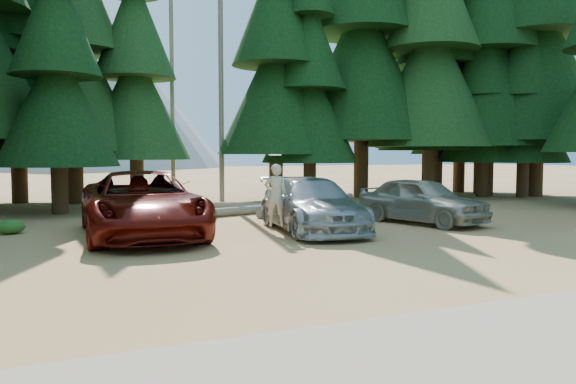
% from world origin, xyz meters
% --- Properties ---
extents(ground, '(160.00, 160.00, 0.00)m').
position_xyz_m(ground, '(0.00, 0.00, 0.00)').
color(ground, '#A76D46').
rests_on(ground, ground).
extents(forest_belt_north, '(36.00, 7.00, 22.00)m').
position_xyz_m(forest_belt_north, '(0.00, 15.00, 0.00)').
color(forest_belt_north, black).
rests_on(forest_belt_north, ground).
extents(snag_front, '(0.24, 0.24, 12.00)m').
position_xyz_m(snag_front, '(0.80, 14.50, 6.00)').
color(snag_front, gray).
rests_on(snag_front, ground).
extents(snag_back, '(0.20, 0.20, 10.00)m').
position_xyz_m(snag_back, '(-1.20, 16.00, 5.00)').
color(snag_back, gray).
rests_on(snag_back, ground).
extents(mountain_peak, '(48.00, 50.00, 28.00)m').
position_xyz_m(mountain_peak, '(-2.59, 88.23, 12.71)').
color(mountain_peak, gray).
rests_on(mountain_peak, ground).
extents(red_pickup, '(3.26, 6.63, 1.81)m').
position_xyz_m(red_pickup, '(-4.58, 4.36, 0.91)').
color(red_pickup, '#5C0D07').
rests_on(red_pickup, ground).
extents(silver_minivan_center, '(2.86, 5.62, 1.56)m').
position_xyz_m(silver_minivan_center, '(0.22, 3.55, 0.78)').
color(silver_minivan_center, '#A9ACB1').
rests_on(silver_minivan_center, ground).
extents(silver_minivan_right, '(2.94, 4.79, 1.52)m').
position_xyz_m(silver_minivan_right, '(4.30, 3.67, 0.76)').
color(silver_minivan_right, '#AEA79A').
rests_on(silver_minivan_right, ground).
extents(frisbee_player, '(0.75, 0.61, 2.05)m').
position_xyz_m(frisbee_player, '(-0.99, 3.40, 1.12)').
color(frisbee_player, beige).
rests_on(frisbee_player, ground).
extents(log_left, '(4.43, 1.55, 0.32)m').
position_xyz_m(log_left, '(-0.27, 8.43, 0.16)').
color(log_left, gray).
rests_on(log_left, ground).
extents(log_mid, '(3.10, 2.36, 0.30)m').
position_xyz_m(log_mid, '(0.87, 9.91, 0.15)').
color(log_mid, gray).
rests_on(log_mid, ground).
extents(log_right, '(4.18, 2.56, 0.30)m').
position_xyz_m(log_right, '(1.91, 8.25, 0.15)').
color(log_right, gray).
rests_on(log_right, ground).
extents(shrub_left, '(0.87, 0.87, 0.48)m').
position_xyz_m(shrub_left, '(-1.88, 7.80, 0.24)').
color(shrub_left, '#23641E').
rests_on(shrub_left, ground).
extents(shrub_center_left, '(1.05, 1.05, 0.58)m').
position_xyz_m(shrub_center_left, '(0.48, 7.02, 0.29)').
color(shrub_center_left, '#23641E').
rests_on(shrub_center_left, ground).
extents(shrub_center_right, '(0.98, 0.98, 0.54)m').
position_xyz_m(shrub_center_right, '(2.37, 8.23, 0.27)').
color(shrub_center_right, '#23641E').
rests_on(shrub_center_right, ground).
extents(shrub_right, '(0.89, 0.89, 0.49)m').
position_xyz_m(shrub_right, '(2.42, 6.36, 0.24)').
color(shrub_right, '#23641E').
rests_on(shrub_right, ground).
extents(shrub_far_right, '(1.01, 1.01, 0.56)m').
position_xyz_m(shrub_far_right, '(4.66, 9.99, 0.28)').
color(shrub_far_right, '#23641E').
rests_on(shrub_far_right, ground).
extents(shrub_edge_west, '(0.76, 0.76, 0.42)m').
position_xyz_m(shrub_edge_west, '(-7.93, 6.44, 0.21)').
color(shrub_edge_west, '#23641E').
rests_on(shrub_edge_west, ground).
extents(shrub_edge_east, '(1.09, 1.09, 0.60)m').
position_xyz_m(shrub_edge_east, '(8.36, 7.27, 0.30)').
color(shrub_edge_east, '#23641E').
rests_on(shrub_edge_east, ground).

